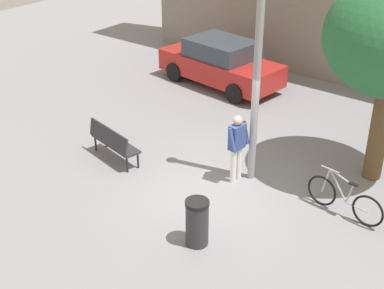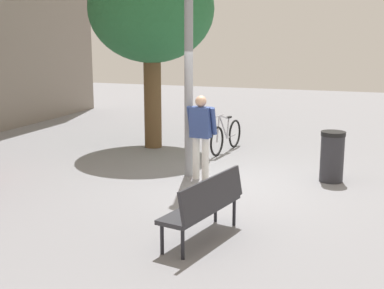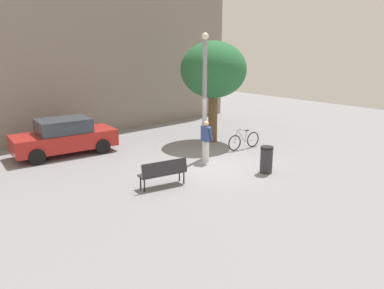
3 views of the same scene
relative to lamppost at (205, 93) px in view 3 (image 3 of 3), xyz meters
The scene contains 9 objects.
ground_plane 2.87m from the lamppost, 108.50° to the right, with size 36.00×36.00×0.00m, color gray.
building_facade 7.99m from the lamppost, 92.19° to the left, with size 16.68×2.00×8.04m, color gray.
lamppost is the anchor object (origin of this frame).
person_by_lamppost 1.79m from the lamppost, 123.51° to the right, with size 0.32×0.61×1.67m.
park_bench 4.10m from the lamppost, 156.06° to the right, with size 1.66×0.79×0.92m.
plaza_tree 2.97m from the lamppost, 38.41° to the left, with size 3.07×3.07×4.74m.
bicycle_silver 3.31m from the lamppost, ahead, with size 1.80×0.28×0.97m.
parked_car_red 6.27m from the lamppost, 132.22° to the left, with size 4.37×2.21×1.55m.
trash_bin 3.59m from the lamppost, 79.86° to the right, with size 0.47×0.47×0.99m.
Camera 3 is at (-9.98, -9.90, 4.61)m, focal length 35.27 mm.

